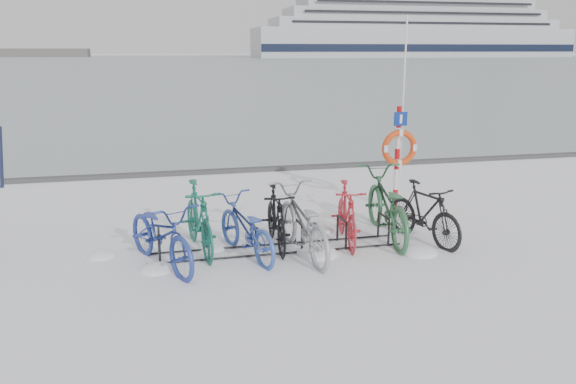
% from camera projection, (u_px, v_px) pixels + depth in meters
% --- Properties ---
extents(ground, '(900.00, 900.00, 0.00)m').
position_uv_depth(ground, '(276.00, 250.00, 8.88)').
color(ground, white).
rests_on(ground, ground).
extents(ice_sheet, '(400.00, 298.00, 0.02)m').
position_uv_depth(ice_sheet, '(162.00, 61.00, 155.24)').
color(ice_sheet, '#94A1A7').
rests_on(ice_sheet, ground).
extents(quay_edge, '(400.00, 0.25, 0.10)m').
position_uv_depth(quay_edge, '(229.00, 171.00, 14.44)').
color(quay_edge, '#3F3F42').
rests_on(quay_edge, ground).
extents(bike_rack, '(4.00, 0.48, 0.46)m').
position_uv_depth(bike_rack, '(276.00, 239.00, 8.83)').
color(bike_rack, black).
rests_on(bike_rack, ground).
extents(lifebuoy_station, '(0.71, 0.22, 3.70)m').
position_uv_depth(lifebuoy_station, '(399.00, 148.00, 10.78)').
color(lifebuoy_station, '#AF0E12').
rests_on(lifebuoy_station, ground).
extents(cruise_ferry, '(128.47, 24.25, 42.21)m').
position_uv_depth(cruise_ferry, '(413.00, 28.00, 222.26)').
color(cruise_ferry, silver).
rests_on(cruise_ferry, ground).
extents(bike_0, '(1.45, 2.09, 1.04)m').
position_uv_depth(bike_0, '(161.00, 232.00, 8.12)').
color(bike_0, navy).
rests_on(bike_0, ground).
extents(bike_1, '(0.76, 1.90, 1.11)m').
position_uv_depth(bike_1, '(199.00, 216.00, 8.74)').
color(bike_1, '#16624F').
rests_on(bike_1, ground).
extents(bike_2, '(1.14, 1.92, 0.95)m').
position_uv_depth(bike_2, '(245.00, 225.00, 8.54)').
color(bike_2, '#3553AF').
rests_on(bike_2, ground).
extents(bike_3, '(0.54, 1.68, 1.00)m').
position_uv_depth(bike_3, '(276.00, 216.00, 8.95)').
color(bike_3, black).
rests_on(bike_3, ground).
extents(bike_4, '(0.94, 2.14, 1.09)m').
position_uv_depth(bike_4, '(302.00, 220.00, 8.57)').
color(bike_4, '#989AA0').
rests_on(bike_4, ground).
extents(bike_5, '(0.75, 1.74, 1.01)m').
position_uv_depth(bike_5, '(347.00, 212.00, 9.14)').
color(bike_5, red).
rests_on(bike_5, ground).
extents(bike_6, '(1.03, 2.33, 1.18)m').
position_uv_depth(bike_6, '(386.00, 203.00, 9.37)').
color(bike_6, '#2E623D').
rests_on(bike_6, ground).
extents(bike_7, '(0.93, 1.77, 1.02)m').
position_uv_depth(bike_7, '(424.00, 211.00, 9.19)').
color(bike_7, black).
rests_on(bike_7, ground).
extents(snow_drifts, '(6.24, 1.95, 0.23)m').
position_uv_depth(snow_drifts, '(306.00, 249.00, 8.91)').
color(snow_drifts, white).
rests_on(snow_drifts, ground).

